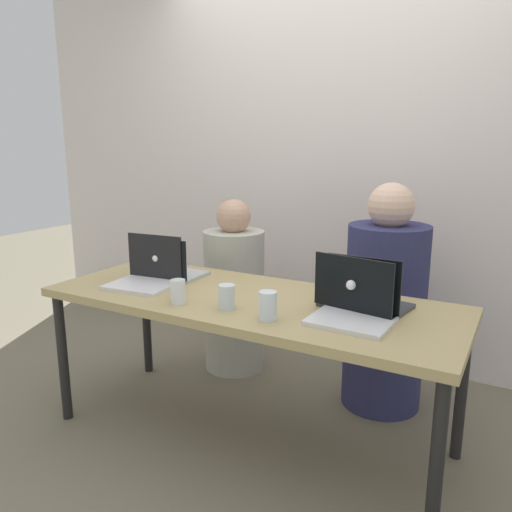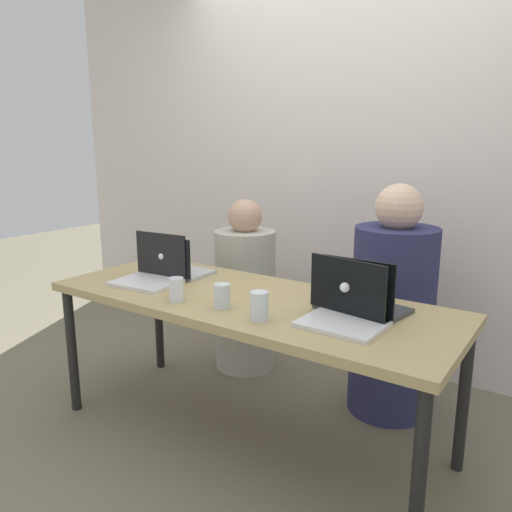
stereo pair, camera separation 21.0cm
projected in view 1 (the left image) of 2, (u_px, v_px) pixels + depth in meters
ground_plane at (249, 436)px, 2.45m from camera, size 12.00×12.00×0.00m
back_wall at (342, 155)px, 3.18m from camera, size 5.00×0.10×2.65m
desk at (248, 309)px, 2.30m from camera, size 1.92×0.73×0.71m
person_on_left at (234, 295)px, 3.11m from camera, size 0.39×0.39×1.08m
person_on_right at (385, 310)px, 2.65m from camera, size 0.51×0.51×1.21m
laptop_front_left at (146, 275)px, 2.48m from camera, size 0.34×0.30×0.24m
laptop_back_left at (167, 268)px, 2.63m from camera, size 0.36×0.26×0.22m
laptop_front_right at (355, 307)px, 1.99m from camera, size 0.32×0.29×0.24m
laptop_back_right at (361, 298)px, 2.11m from camera, size 0.39×0.31×0.24m
water_glass_center at (226, 298)px, 2.13m from camera, size 0.07×0.07×0.11m
water_glass_right at (268, 308)px, 1.99m from camera, size 0.07×0.07×0.12m
water_glass_left at (178, 293)px, 2.19m from camera, size 0.07×0.07×0.11m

